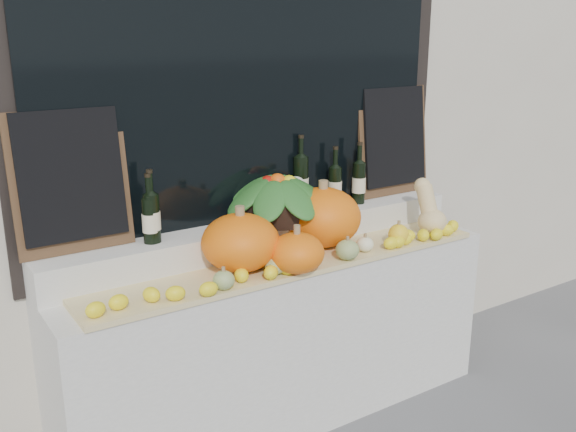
{
  "coord_description": "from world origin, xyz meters",
  "views": [
    {
      "loc": [
        -1.61,
        -1.0,
        1.99
      ],
      "look_at": [
        0.0,
        1.45,
        1.12
      ],
      "focal_mm": 40.0,
      "sensor_mm": 36.0,
      "label": 1
    }
  ],
  "objects": [
    {
      "name": "pumpkin_center",
      "position": [
        -0.06,
        1.28,
        1.0
      ],
      "size": [
        0.33,
        0.33,
        0.19
      ],
      "primitive_type": "ellipsoid",
      "rotation": [
        0.0,
        0.0,
        -0.36
      ],
      "color": "orange",
      "rests_on": "straw_bedding"
    },
    {
      "name": "butternut_squash",
      "position": [
        0.86,
        1.36,
        1.03
      ],
      "size": [
        0.16,
        0.21,
        0.3
      ],
      "color": "#F1CF8E",
      "rests_on": "straw_bedding"
    },
    {
      "name": "display_sill",
      "position": [
        0.0,
        1.52,
        0.44
      ],
      "size": [
        2.3,
        0.55,
        0.88
      ],
      "primitive_type": "cube",
      "color": "silver",
      "rests_on": "ground"
    },
    {
      "name": "wine_bottle_near_left",
      "position": [
        -0.6,
        1.66,
        1.16
      ],
      "size": [
        0.08,
        0.08,
        0.34
      ],
      "color": "black",
      "rests_on": "rear_tier"
    },
    {
      "name": "pumpkin_left",
      "position": [
        -0.26,
        1.45,
        1.04
      ],
      "size": [
        0.4,
        0.4,
        0.26
      ],
      "primitive_type": "ellipsoid",
      "rotation": [
        0.0,
        0.0,
        0.09
      ],
      "color": "orange",
      "rests_on": "straw_bedding"
    },
    {
      "name": "wine_bottle_far_left",
      "position": [
        -0.61,
        1.66,
        1.15
      ],
      "size": [
        0.08,
        0.08,
        0.32
      ],
      "color": "black",
      "rests_on": "rear_tier"
    },
    {
      "name": "pumpkin_right",
      "position": [
        0.25,
        1.52,
        1.06
      ],
      "size": [
        0.44,
        0.44,
        0.3
      ],
      "primitive_type": "ellipsoid",
      "rotation": [
        0.0,
        0.0,
        -0.14
      ],
      "color": "orange",
      "rests_on": "straw_bedding"
    },
    {
      "name": "rear_tier",
      "position": [
        0.0,
        1.68,
        0.96
      ],
      "size": [
        2.3,
        0.25,
        0.16
      ],
      "primitive_type": "cube",
      "color": "silver",
      "rests_on": "display_sill"
    },
    {
      "name": "lemon_heap",
      "position": [
        0.0,
        1.29,
        0.94
      ],
      "size": [
        2.2,
        0.16,
        0.06
      ],
      "primitive_type": null,
      "color": "yellow",
      "rests_on": "straw_bedding"
    },
    {
      "name": "produce_bowl",
      "position": [
        0.07,
        1.66,
        1.16
      ],
      "size": [
        0.61,
        0.61,
        0.25
      ],
      "color": "black",
      "rests_on": "rear_tier"
    },
    {
      "name": "chalkboard_right",
      "position": [
        0.92,
        1.74,
        1.36
      ],
      "size": [
        0.5,
        0.1,
        0.62
      ],
      "rotation": [
        -0.12,
        0.0,
        0.0
      ],
      "color": "#4C331E",
      "rests_on": "rear_tier"
    },
    {
      "name": "wine_bottle_far_right",
      "position": [
        0.62,
        1.68,
        1.16
      ],
      "size": [
        0.08,
        0.08,
        0.34
      ],
      "color": "black",
      "rests_on": "rear_tier"
    },
    {
      "name": "decorative_gourds",
      "position": [
        0.09,
        1.3,
        0.96
      ],
      "size": [
        1.13,
        0.15,
        0.17
      ],
      "color": "#3A6E21",
      "rests_on": "straw_bedding"
    },
    {
      "name": "straw_bedding",
      "position": [
        0.0,
        1.4,
        0.89
      ],
      "size": [
        2.1,
        0.32,
        0.02
      ],
      "primitive_type": "cube",
      "color": "tan",
      "rests_on": "display_sill"
    },
    {
      "name": "chalkboard_left",
      "position": [
        -0.92,
        1.74,
        1.36
      ],
      "size": [
        0.5,
        0.1,
        0.62
      ],
      "rotation": [
        -0.12,
        0.0,
        0.0
      ],
      "color": "#4C331E",
      "rests_on": "rear_tier"
    },
    {
      "name": "wine_bottle_near_right",
      "position": [
        0.47,
        1.7,
        1.15
      ],
      "size": [
        0.08,
        0.08,
        0.33
      ],
      "color": "black",
      "rests_on": "rear_tier"
    },
    {
      "name": "wine_bottle_tall",
      "position": [
        0.27,
        1.73,
        1.19
      ],
      "size": [
        0.08,
        0.08,
        0.41
      ],
      "color": "black",
      "rests_on": "rear_tier"
    }
  ]
}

